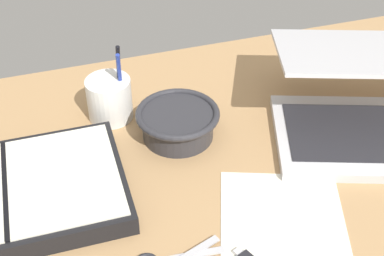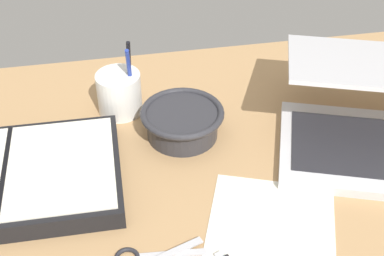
# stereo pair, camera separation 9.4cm
# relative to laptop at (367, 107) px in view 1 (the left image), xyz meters

# --- Properties ---
(desk_top) EXTENTS (1.40, 1.00, 0.02)m
(desk_top) POSITION_rel_laptop_xyz_m (-0.31, -0.09, -0.06)
(desk_top) COLOR tan
(desk_top) RESTS_ON ground
(laptop) EXTENTS (0.44, 0.43, 0.16)m
(laptop) POSITION_rel_laptop_xyz_m (0.00, 0.00, 0.00)
(laptop) COLOR silver
(laptop) RESTS_ON desk_top
(bowl) EXTENTS (0.16, 0.16, 0.06)m
(bowl) POSITION_rel_laptop_xyz_m (-0.35, 0.09, -0.02)
(bowl) COLOR #2D2D33
(bowl) RESTS_ON desk_top
(pen_cup) EXTENTS (0.09, 0.09, 0.16)m
(pen_cup) POSITION_rel_laptop_xyz_m (-0.46, 0.19, -0.01)
(pen_cup) COLOR white
(pen_cup) RESTS_ON desk_top
(planner) EXTENTS (0.39, 0.26, 0.04)m
(planner) POSITION_rel_laptop_xyz_m (-0.67, 0.01, -0.03)
(planner) COLOR black
(planner) RESTS_ON desk_top
(paper_sheet_front) EXTENTS (0.29, 0.34, 0.00)m
(paper_sheet_front) POSITION_rel_laptop_xyz_m (-0.26, -0.20, -0.05)
(paper_sheet_front) COLOR silver
(paper_sheet_front) RESTS_ON desk_top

